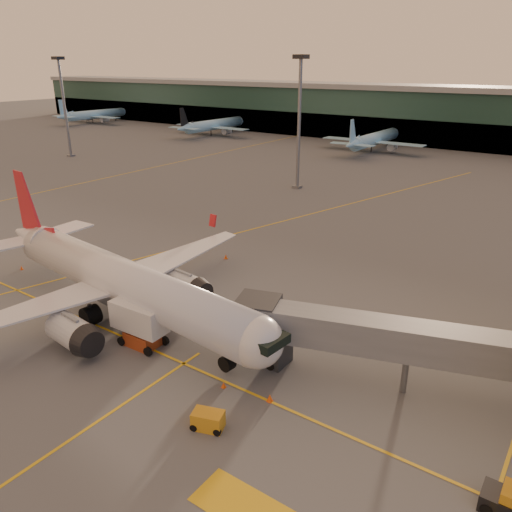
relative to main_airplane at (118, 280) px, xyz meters
The scene contains 14 objects.
ground 10.46m from the main_airplane, 51.81° to the right, with size 600.00×600.00×0.00m, color #4C4F54.
taxi_markings 37.17m from the main_airplane, 92.12° to the left, with size 100.12×173.00×0.01m.
terminal 134.43m from the main_airplane, 87.46° to the left, with size 400.00×20.00×17.60m.
mast_west_far 100.71m from the main_airplane, 147.07° to the left, with size 2.40×2.40×25.60m.
mast_west_near 61.05m from the main_airplane, 103.51° to the left, with size 2.40×2.40×25.60m.
distant_aircraft_row 111.52m from the main_airplane, 97.76° to the left, with size 290.00×34.00×13.00m.
main_airplane is the anchor object (origin of this frame).
jet_bridge 29.65m from the main_airplane, ahead, with size 28.22×11.55×6.11m.
catering_truck 6.38m from the main_airplane, 23.69° to the right, with size 5.41×2.59×4.13m.
gpu_cart 19.78m from the main_airplane, 22.87° to the right, with size 2.56×2.01×1.32m.
cone_nose 20.38m from the main_airplane, ahead, with size 0.49×0.49×0.62m.
cone_tail 20.40m from the main_airplane, behind, with size 0.40×0.40×0.50m.
cone_wing_left 19.24m from the main_airplane, 94.19° to the left, with size 0.48×0.48×0.60m.
cone_fwd 16.65m from the main_airplane, 11.48° to the right, with size 0.39×0.39×0.50m.
Camera 1 is at (31.23, -21.39, 24.28)m, focal length 35.00 mm.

